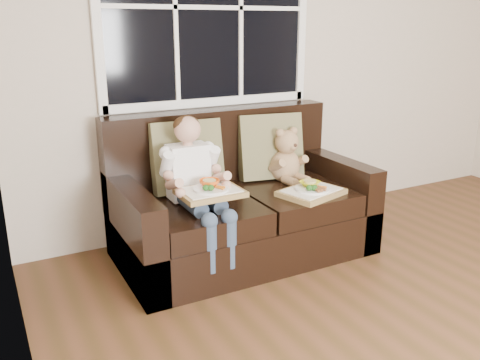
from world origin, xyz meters
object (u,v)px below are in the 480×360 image
child (194,175)px  teddy_bear (286,159)px  tray_right (311,191)px  tray_left (210,191)px  loveseat (239,209)px

child → teddy_bear: bearing=11.2°
child → tray_right: size_ratio=1.79×
tray_right → tray_left: bearing=159.5°
teddy_bear → tray_left: (-0.74, -0.30, -0.04)m
loveseat → tray_right: size_ratio=3.62×
loveseat → tray_right: (0.37, -0.33, 0.17)m
tray_left → loveseat: bearing=37.8°
loveseat → child: 0.52m
loveseat → tray_right: 0.52m
tray_left → teddy_bear: bearing=21.9°
loveseat → tray_right: loveseat is taller
child → tray_right: bearing=-15.4°
loveseat → teddy_bear: loveseat is taller
teddy_bear → tray_right: (-0.03, -0.36, -0.13)m
loveseat → teddy_bear: (0.40, 0.04, 0.30)m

